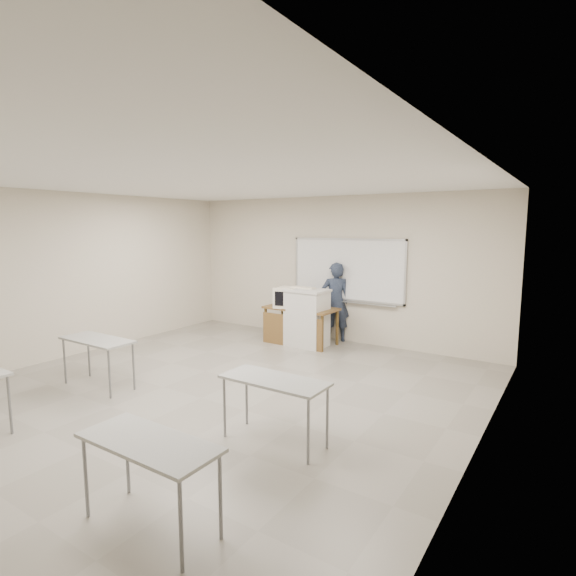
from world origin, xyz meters
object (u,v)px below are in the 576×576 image
Objects in this scene: instructor_desk at (298,318)px; podium at (307,318)px; whiteboard at (347,271)px; presenter at (335,302)px; crt_monitor at (287,297)px; keyboard at (303,288)px; laptop at (322,305)px; mouse at (307,309)px.

instructor_desk is 0.20m from podium.
whiteboard is 0.70m from presenter.
keyboard is (0.31, 0.10, 0.21)m from crt_monitor.
whiteboard reaches higher than keyboard.
podium is 0.40m from laptop.
instructor_desk is 0.89× the size of presenter.
keyboard is at bearing 55.69° from instructor_desk.
presenter is at bearing 57.37° from keyboard.
podium is 0.23m from mouse.
mouse is (0.06, -0.10, 0.20)m from podium.
laptop is (0.65, 0.28, -0.14)m from crt_monitor.
laptop is 0.19× the size of presenter.
laptop reaches higher than instructor_desk.
podium is 2.27× the size of keyboard.
whiteboard is 2.17× the size of podium.
whiteboard reaches higher than instructor_desk.
instructor_desk is 0.47m from crt_monitor.
podium is 0.77m from presenter.
podium reaches higher than laptop.
laptop is at bearing 45.81° from presenter.
crt_monitor is (-0.95, -0.79, -0.53)m from whiteboard.
whiteboard reaches higher than mouse.
podium is 3.69× the size of laptop.
keyboard is (-0.64, -0.69, -0.32)m from whiteboard.
mouse is (0.26, -0.09, 0.22)m from instructor_desk.
keyboard reaches higher than mouse.
laptop is 2.85× the size of mouse.
presenter reaches higher than instructor_desk.
keyboard is at bearing 22.25° from presenter.
presenter reaches higher than mouse.
presenter is at bearing 34.27° from crt_monitor.
crt_monitor is at bearing -177.48° from laptop.
podium is (0.20, 0.01, 0.03)m from instructor_desk.
keyboard is at bearing 151.32° from podium.
instructor_desk is (-0.70, -0.78, -0.93)m from whiteboard.
laptop is (-0.30, -0.51, -0.67)m from whiteboard.
podium is 2.33× the size of crt_monitor.
podium reaches higher than mouse.
instructor_desk is 0.35m from mouse.
laptop reaches higher than mouse.
whiteboard is 1.40m from instructor_desk.
instructor_desk is 2.99× the size of crt_monitor.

